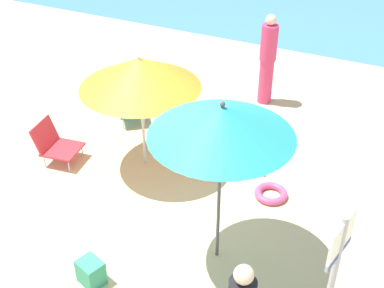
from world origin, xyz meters
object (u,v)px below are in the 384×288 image
at_px(umbrella_orange, 140,73).
at_px(swim_ring, 271,194).
at_px(beach_chair_d, 55,143).
at_px(beach_bag, 91,272).
at_px(person_a, 268,59).
at_px(warning_sign, 332,282).
at_px(beach_chair_b, 237,149).
at_px(beach_chair_a, 209,115).
at_px(beach_chair_c, 131,103).
at_px(umbrella_teal, 222,122).

relative_size(umbrella_orange, swim_ring, 3.86).
xyz_separation_m(beach_chair_d, beach_bag, (1.89, -1.80, -0.15)).
xyz_separation_m(person_a, warning_sign, (2.20, -4.99, 0.47)).
bearing_deg(beach_chair_b, beach_chair_d, -10.37).
bearing_deg(beach_chair_a, warning_sign, 64.60).
height_order(beach_chair_a, beach_chair_c, beach_chair_a).
bearing_deg(warning_sign, person_a, 125.91).
bearing_deg(beach_chair_c, swim_ring, 33.13).
bearing_deg(swim_ring, beach_chair_b, 147.13).
xyz_separation_m(umbrella_teal, swim_ring, (0.25, 1.36, -1.87)).
relative_size(beach_chair_c, person_a, 0.45).
xyz_separation_m(beach_chair_d, swim_ring, (3.28, 0.57, -0.26)).
bearing_deg(beach_chair_b, umbrella_orange, -10.81).
height_order(umbrella_teal, beach_chair_c, umbrella_teal).
height_order(umbrella_orange, swim_ring, umbrella_orange).
xyz_separation_m(umbrella_teal, warning_sign, (1.46, -1.06, -0.61)).
distance_m(umbrella_teal, warning_sign, 1.90).
relative_size(warning_sign, beach_bag, 6.44).
bearing_deg(swim_ring, beach_bag, -120.36).
distance_m(umbrella_teal, beach_chair_b, 2.47).
xyz_separation_m(umbrella_teal, beach_chair_c, (-2.63, 2.36, -1.62)).
distance_m(person_a, beach_bag, 5.02).
relative_size(beach_chair_d, swim_ring, 1.44).
relative_size(beach_chair_c, warning_sign, 0.36).
bearing_deg(beach_chair_b, warning_sign, 91.68).
bearing_deg(beach_chair_a, swim_ring, 78.58).
distance_m(beach_chair_a, warning_sign, 4.65).
relative_size(beach_chair_c, swim_ring, 1.58).
xyz_separation_m(umbrella_teal, beach_chair_d, (-3.03, 0.79, -1.61)).
xyz_separation_m(umbrella_orange, beach_chair_c, (-0.86, 1.05, -1.23)).
xyz_separation_m(beach_chair_a, beach_chair_c, (-1.38, -0.22, -0.01)).
bearing_deg(person_a, umbrella_teal, 19.81).
bearing_deg(umbrella_teal, beach_bag, -138.30).
xyz_separation_m(swim_ring, beach_bag, (-1.39, -2.37, 0.11)).
height_order(umbrella_teal, person_a, umbrella_teal).
relative_size(beach_chair_a, beach_bag, 2.34).
bearing_deg(umbrella_orange, swim_ring, 1.44).
distance_m(beach_chair_c, warning_sign, 5.42).
bearing_deg(beach_chair_c, beach_bag, -13.94).
height_order(beach_chair_b, beach_chair_c, beach_chair_b).
height_order(umbrella_orange, beach_chair_c, umbrella_orange).
relative_size(person_a, warning_sign, 0.82).
distance_m(beach_chair_b, swim_ring, 0.88).
bearing_deg(person_a, beach_chair_b, 16.58).
bearing_deg(beach_chair_a, beach_chair_c, -52.88).
bearing_deg(beach_bag, person_a, 85.28).
bearing_deg(beach_chair_d, umbrella_teal, -21.94).
xyz_separation_m(beach_chair_c, beach_bag, (1.48, -3.38, -0.14)).
distance_m(umbrella_orange, beach_bag, 2.77).
bearing_deg(beach_bag, beach_chair_d, 136.35).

